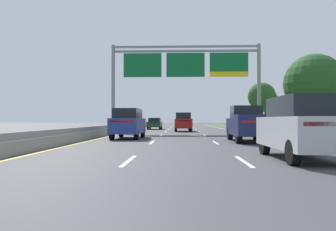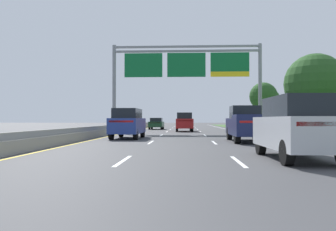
# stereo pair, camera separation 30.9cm
# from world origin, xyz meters

# --- Properties ---
(ground_plane) EXTENTS (220.00, 220.00, 0.00)m
(ground_plane) POSITION_xyz_m (0.00, 35.00, 0.00)
(ground_plane) COLOR #3D3D3F
(lane_striping) EXTENTS (11.96, 106.00, 0.01)m
(lane_striping) POSITION_xyz_m (0.00, 34.54, 0.00)
(lane_striping) COLOR white
(lane_striping) RESTS_ON ground
(grass_verge_right) EXTENTS (14.00, 110.00, 0.02)m
(grass_verge_right) POSITION_xyz_m (13.95, 35.00, 0.01)
(grass_verge_right) COLOR #3D602D
(grass_verge_right) RESTS_ON ground
(median_barrier_concrete) EXTENTS (0.60, 110.00, 0.85)m
(median_barrier_concrete) POSITION_xyz_m (-6.60, 35.00, 0.35)
(median_barrier_concrete) COLOR gray
(median_barrier_concrete) RESTS_ON ground
(overhead_sign_gantry) EXTENTS (15.06, 0.42, 8.94)m
(overhead_sign_gantry) POSITION_xyz_m (0.30, 33.99, 6.39)
(overhead_sign_gantry) COLOR gray
(overhead_sign_gantry) RESTS_ON ground
(pickup_truck_navy) EXTENTS (2.07, 5.42, 2.20)m
(pickup_truck_navy) POSITION_xyz_m (3.92, 20.52, 1.07)
(pickup_truck_navy) COLOR #161E47
(pickup_truck_navy) RESTS_ON ground
(car_blue_left_lane_suv) EXTENTS (2.00, 4.74, 2.11)m
(car_blue_left_lane_suv) POSITION_xyz_m (-3.89, 23.62, 1.10)
(car_blue_left_lane_suv) COLOR navy
(car_blue_left_lane_suv) RESTS_ON ground
(car_darkgreen_left_lane_sedan) EXTENTS (1.87, 4.42, 1.57)m
(car_darkgreen_left_lane_sedan) POSITION_xyz_m (-3.75, 46.36, 0.82)
(car_darkgreen_left_lane_sedan) COLOR #193D23
(car_darkgreen_left_lane_sedan) RESTS_ON ground
(car_silver_right_lane_suv) EXTENTS (1.98, 4.73, 2.11)m
(car_silver_right_lane_suv) POSITION_xyz_m (3.90, 11.14, 1.10)
(car_silver_right_lane_suv) COLOR #B2B5BA
(car_silver_right_lane_suv) RESTS_ON ground
(car_red_centre_lane_suv) EXTENTS (2.02, 4.75, 2.11)m
(car_red_centre_lane_suv) POSITION_xyz_m (0.07, 38.39, 1.10)
(car_red_centre_lane_suv) COLOR maroon
(car_red_centre_lane_suv) RESTS_ON ground
(roadside_tree_mid) EXTENTS (4.85, 4.85, 6.67)m
(roadside_tree_mid) POSITION_xyz_m (10.66, 27.73, 4.24)
(roadside_tree_mid) COLOR #4C3823
(roadside_tree_mid) RESTS_ON ground
(roadside_tree_far) EXTENTS (3.37, 3.37, 5.88)m
(roadside_tree_far) POSITION_xyz_m (9.72, 41.83, 4.17)
(roadside_tree_far) COLOR #4C3823
(roadside_tree_far) RESTS_ON ground
(roadside_tree_distant) EXTENTS (4.11, 4.11, 6.70)m
(roadside_tree_distant) POSITION_xyz_m (14.22, 58.47, 4.63)
(roadside_tree_distant) COLOR #4C3823
(roadside_tree_distant) RESTS_ON ground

